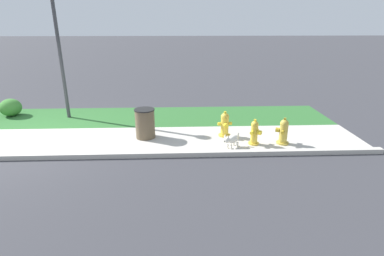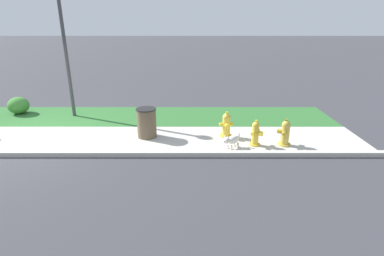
{
  "view_description": "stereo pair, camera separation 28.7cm",
  "coord_description": "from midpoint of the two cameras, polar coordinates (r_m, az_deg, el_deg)",
  "views": [
    {
      "loc": [
        4.09,
        -7.55,
        3.04
      ],
      "look_at": [
        4.4,
        -0.2,
        0.4
      ],
      "focal_mm": 28.0,
      "sensor_mm": 36.0,
      "label": 1
    },
    {
      "loc": [
        4.38,
        -7.56,
        3.04
      ],
      "look_at": [
        4.4,
        -0.2,
        0.4
      ],
      "focal_mm": 28.0,
      "sensor_mm": 36.0,
      "label": 2
    }
  ],
  "objects": [
    {
      "name": "ground_plane",
      "position": [
        9.18,
        -27.66,
        -1.96
      ],
      "size": [
        120.0,
        120.0,
        0.0
      ],
      "primitive_type": "plane",
      "color": "#38383D"
    },
    {
      "name": "sidewalk_pavement",
      "position": [
        9.18,
        -27.67,
        -1.93
      ],
      "size": [
        18.0,
        1.99,
        0.01
      ],
      "primitive_type": "cube",
      "color": "#BCB7AD",
      "rests_on": "ground"
    },
    {
      "name": "grass_verge",
      "position": [
        10.98,
        -22.87,
        2.1
      ],
      "size": [
        18.0,
        2.23,
        0.01
      ],
      "primitive_type": "cube",
      "color": "#2D662D",
      "rests_on": "ground"
    },
    {
      "name": "street_curb",
      "position": [
        8.29,
        -30.96,
        -4.29
      ],
      "size": [
        18.0,
        0.16,
        0.12
      ],
      "primitive_type": "cube",
      "color": "#BCB7AD",
      "rests_on": "ground"
    },
    {
      "name": "fire_hydrant_near_corner",
      "position": [
        8.05,
        18.14,
        -0.9
      ],
      "size": [
        0.37,
        0.38,
        0.71
      ],
      "rotation": [
        0.0,
        0.0,
        1.1
      ],
      "color": "gold",
      "rests_on": "ground"
    },
    {
      "name": "fire_hydrant_far_end",
      "position": [
        7.84,
        12.89,
        -1.03
      ],
      "size": [
        0.33,
        0.34,
        0.68
      ],
      "rotation": [
        0.0,
        0.0,
        4.04
      ],
      "color": "gold",
      "rests_on": "ground"
    },
    {
      "name": "fire_hydrant_at_driveway",
      "position": [
        8.28,
        7.39,
        0.57
      ],
      "size": [
        0.4,
        0.38,
        0.72
      ],
      "rotation": [
        0.0,
        0.0,
        3.21
      ],
      "color": "gold",
      "rests_on": "ground"
    },
    {
      "name": "small_white_dog",
      "position": [
        7.55,
        8.52,
        -2.29
      ],
      "size": [
        0.48,
        0.45,
        0.42
      ],
      "rotation": [
        0.0,
        0.0,
        3.86
      ],
      "color": "silver",
      "rests_on": "ground"
    },
    {
      "name": "street_lamp",
      "position": [
        10.45,
        -22.87,
        17.09
      ],
      "size": [
        0.32,
        0.32,
        4.21
      ],
      "color": "#3D3D42",
      "rests_on": "ground"
    },
    {
      "name": "trash_bin",
      "position": [
        8.24,
        -7.8,
        0.95
      ],
      "size": [
        0.55,
        0.55,
        0.82
      ],
      "color": "brown",
      "rests_on": "ground"
    },
    {
      "name": "shrub_bush_far_verge",
      "position": [
        11.88,
        -29.72,
        3.73
      ],
      "size": [
        0.69,
        0.69,
        0.58
      ],
      "color": "#3D7F33",
      "rests_on": "ground"
    }
  ]
}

